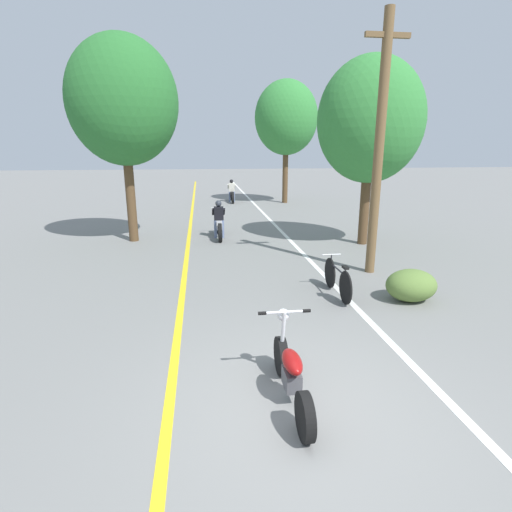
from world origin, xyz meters
TOP-DOWN VIEW (x-y plane):
  - ground_plane at (0.00, 0.00)m, footprint 120.00×120.00m
  - lane_stripe_center at (-1.70, 12.16)m, footprint 0.14×48.00m
  - lane_stripe_edge at (1.92, 12.16)m, footprint 0.14×48.00m
  - utility_pole at (3.22, 5.43)m, footprint 1.10×0.24m
  - roadside_tree_right_near at (4.29, 8.58)m, footprint 3.45×3.11m
  - roadside_tree_right_far at (3.82, 19.47)m, footprint 3.64×3.28m
  - roadside_tree_left at (-3.63, 10.12)m, footprint 3.60×3.24m
  - roadside_bush at (3.23, 3.32)m, footprint 1.10×0.88m
  - motorcycle_foreground at (-0.12, 0.20)m, footprint 0.73×1.95m
  - motorcycle_rider_lead at (-0.58, 10.22)m, footprint 0.50×2.12m
  - motorcycle_rider_far at (0.67, 20.28)m, footprint 0.50×2.18m
  - bicycle_parked at (1.77, 3.86)m, footprint 0.44×1.77m

SIDE VIEW (x-z plane):
  - ground_plane at x=0.00m, z-range 0.00..0.00m
  - lane_stripe_center at x=-1.70m, z-range 0.00..0.01m
  - lane_stripe_edge at x=1.92m, z-range 0.00..0.01m
  - roadside_bush at x=3.23m, z-range 0.00..0.70m
  - bicycle_parked at x=1.77m, z-range -0.03..0.80m
  - motorcycle_foreground at x=-0.12m, z-range -0.14..0.93m
  - motorcycle_rider_far at x=0.67m, z-range -0.16..1.20m
  - motorcycle_rider_lead at x=-0.58m, z-range -0.16..1.21m
  - utility_pole at x=3.22m, z-range 0.09..6.43m
  - roadside_tree_right_near at x=4.29m, z-range 1.02..7.08m
  - roadside_tree_left at x=-3.63m, z-range 1.29..8.05m
  - roadside_tree_right_far at x=3.82m, z-range 1.38..8.36m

